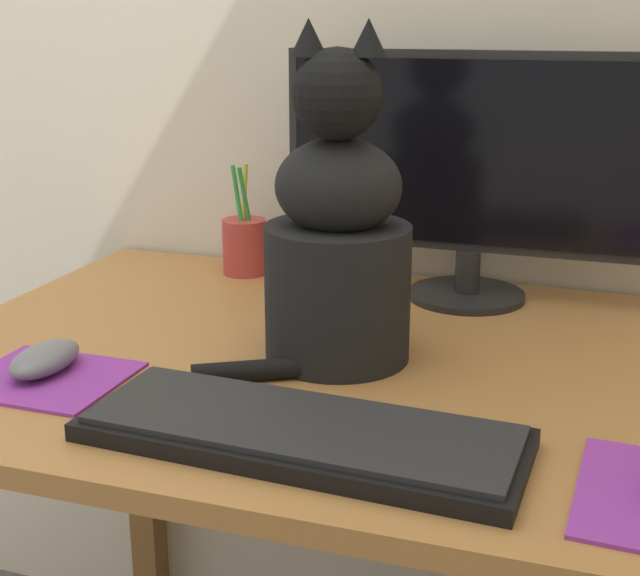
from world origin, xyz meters
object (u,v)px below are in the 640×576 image
(cat, at_px, (337,240))
(pen_cup, at_px, (244,245))
(computer_mouse_left, at_px, (45,359))
(keyboard, at_px, (298,432))
(monitor, at_px, (473,168))

(cat, height_order, pen_cup, cat)
(cat, bearing_deg, computer_mouse_left, -161.72)
(keyboard, distance_m, pen_cup, 0.60)
(computer_mouse_left, distance_m, pen_cup, 0.47)
(monitor, height_order, keyboard, monitor)
(monitor, height_order, computer_mouse_left, monitor)
(cat, relative_size, pen_cup, 2.26)
(monitor, distance_m, cat, 0.31)
(computer_mouse_left, distance_m, cat, 0.36)
(keyboard, relative_size, computer_mouse_left, 4.09)
(monitor, distance_m, computer_mouse_left, 0.63)
(monitor, relative_size, keyboard, 1.23)
(computer_mouse_left, height_order, pen_cup, pen_cup)
(cat, xyz_separation_m, pen_cup, (-0.25, 0.31, -0.10))
(cat, distance_m, pen_cup, 0.41)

